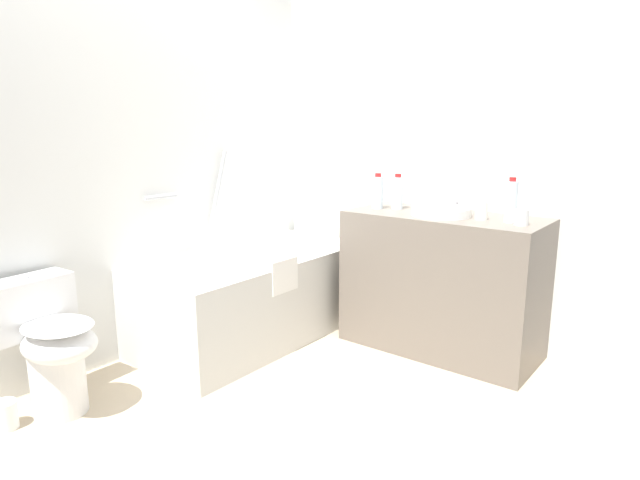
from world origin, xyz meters
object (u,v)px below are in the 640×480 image
at_px(water_bottle_0, 511,201).
at_px(sink_faucet, 456,207).
at_px(water_bottle_2, 378,192).
at_px(toilet_paper_roll, 5,415).
at_px(bathtub, 254,293).
at_px(drinking_glass_1, 522,217).
at_px(water_bottle_1, 398,193).
at_px(drinking_glass_0, 481,211).
at_px(toilet, 50,343).
at_px(sink_basin, 441,211).

bearing_deg(water_bottle_0, sink_faucet, 66.27).
xyz_separation_m(water_bottle_2, toilet_paper_roll, (-2.04, 0.73, -0.89)).
distance_m(bathtub, drinking_glass_1, 1.72).
height_order(water_bottle_1, drinking_glass_0, water_bottle_1).
distance_m(drinking_glass_0, toilet_paper_roll, 2.63).
bearing_deg(toilet, sink_basin, 53.55).
relative_size(toilet, toilet_paper_roll, 5.02).
height_order(water_bottle_1, drinking_glass_1, water_bottle_1).
bearing_deg(water_bottle_1, water_bottle_2, 121.40).
relative_size(sink_basin, water_bottle_2, 1.55).
bearing_deg(water_bottle_2, bathtub, 130.52).
distance_m(water_bottle_2, drinking_glass_0, 0.68).
distance_m(sink_basin, sink_faucet, 0.20).
height_order(drinking_glass_0, drinking_glass_1, drinking_glass_0).
xyz_separation_m(water_bottle_1, drinking_glass_1, (-0.08, -0.81, -0.06)).
height_order(water_bottle_0, drinking_glass_1, water_bottle_0).
relative_size(sink_basin, drinking_glass_1, 4.10).
bearing_deg(bathtub, drinking_glass_1, -71.58).
distance_m(sink_faucet, drinking_glass_1, 0.52).
xyz_separation_m(water_bottle_1, toilet_paper_roll, (-2.10, 0.84, -0.89)).
distance_m(toilet, water_bottle_2, 2.04).
relative_size(sink_faucet, water_bottle_2, 0.67).
distance_m(water_bottle_1, drinking_glass_0, 0.58).
bearing_deg(water_bottle_2, sink_faucet, -65.15).
bearing_deg(water_bottle_1, drinking_glass_0, -94.98).
relative_size(toilet, drinking_glass_0, 6.48).
relative_size(water_bottle_1, drinking_glass_0, 2.20).
bearing_deg(toilet_paper_roll, bathtub, -4.39).
relative_size(toilet, sink_basin, 1.89).
bearing_deg(sink_faucet, water_bottle_1, 112.56).
xyz_separation_m(toilet, water_bottle_0, (1.84, -1.55, 0.62)).
relative_size(sink_basin, drinking_glass_0, 3.42).
xyz_separation_m(toilet, drinking_glass_0, (1.82, -1.39, 0.55)).
relative_size(bathtub, drinking_glass_1, 18.13).
distance_m(water_bottle_1, water_bottle_2, 0.13).
bearing_deg(drinking_glass_0, sink_basin, 93.51).
distance_m(sink_faucet, water_bottle_2, 0.49).
bearing_deg(water_bottle_0, bathtub, 110.88).
relative_size(bathtub, water_bottle_0, 6.24).
xyz_separation_m(drinking_glass_0, toilet_paper_roll, (-2.05, 1.41, -0.84)).
distance_m(sink_basin, drinking_glass_1, 0.47).
bearing_deg(water_bottle_0, drinking_glass_1, -120.31).
xyz_separation_m(water_bottle_1, drinking_glass_0, (-0.05, -0.57, -0.05)).
bearing_deg(toilet, toilet_paper_roll, -98.36).
xyz_separation_m(toilet, toilet_paper_roll, (-0.23, 0.02, -0.28)).
xyz_separation_m(sink_basin, drinking_glass_1, (-0.02, -0.47, 0.02)).
bearing_deg(bathtub, toilet_paper_roll, 175.61).
bearing_deg(water_bottle_1, toilet_paper_roll, 158.33).
xyz_separation_m(toilet, water_bottle_1, (1.87, -0.82, 0.61)).
distance_m(sink_basin, toilet_paper_roll, 2.49).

